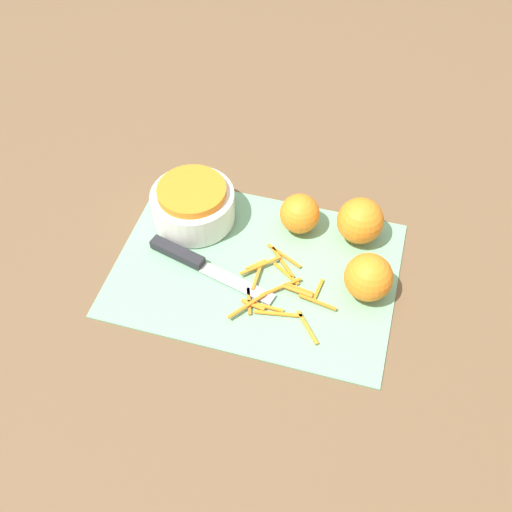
# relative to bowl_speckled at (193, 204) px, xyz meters

# --- Properties ---
(ground_plane) EXTENTS (4.00, 4.00, 0.00)m
(ground_plane) POSITION_rel_bowl_speckled_xyz_m (0.13, -0.08, -0.04)
(ground_plane) COLOR brown
(cutting_board) EXTENTS (0.46, 0.32, 0.01)m
(cutting_board) POSITION_rel_bowl_speckled_xyz_m (0.13, -0.08, -0.04)
(cutting_board) COLOR #75AD84
(cutting_board) RESTS_ON ground_plane
(bowl_speckled) EXTENTS (0.14, 0.14, 0.07)m
(bowl_speckled) POSITION_rel_bowl_speckled_xyz_m (0.00, 0.00, 0.00)
(bowl_speckled) COLOR silver
(bowl_speckled) RESTS_ON cutting_board
(knife) EXTENTS (0.23, 0.08, 0.02)m
(knife) POSITION_rel_bowl_speckled_xyz_m (0.03, -0.10, -0.03)
(knife) COLOR #232328
(knife) RESTS_ON cutting_board
(orange_left) EXTENTS (0.08, 0.08, 0.08)m
(orange_left) POSITION_rel_bowl_speckled_xyz_m (0.31, -0.07, 0.00)
(orange_left) COLOR orange
(orange_left) RESTS_ON cutting_board
(orange_right) EXTENTS (0.08, 0.08, 0.08)m
(orange_right) POSITION_rel_bowl_speckled_xyz_m (0.28, 0.03, 0.00)
(orange_right) COLOR orange
(orange_right) RESTS_ON cutting_board
(orange_back) EXTENTS (0.07, 0.07, 0.07)m
(orange_back) POSITION_rel_bowl_speckled_xyz_m (0.18, 0.03, -0.00)
(orange_back) COLOR orange
(orange_back) RESTS_ON cutting_board
(peel_pile) EXTENTS (0.16, 0.17, 0.01)m
(peel_pile) POSITION_rel_bowl_speckled_xyz_m (0.18, -0.11, -0.03)
(peel_pile) COLOR orange
(peel_pile) RESTS_ON cutting_board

